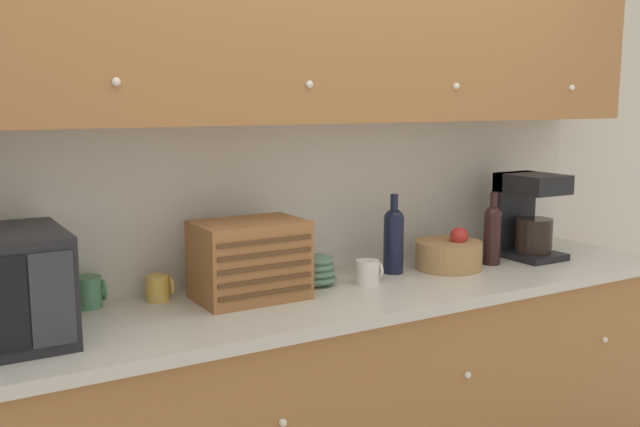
% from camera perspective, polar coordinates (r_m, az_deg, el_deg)
% --- Properties ---
extents(wall_back, '(5.45, 0.06, 2.60)m').
position_cam_1_polar(wall_back, '(2.88, -2.55, 2.02)').
color(wall_back, beige).
rests_on(wall_back, ground_plane).
extents(counter_unit, '(3.07, 0.66, 0.95)m').
position_cam_1_polar(counter_unit, '(2.82, 1.03, -15.59)').
color(counter_unit, '#A36B38').
rests_on(counter_unit, ground_plane).
extents(backsplash_panel, '(3.05, 0.01, 0.62)m').
position_cam_1_polar(backsplash_panel, '(2.85, -2.20, 1.19)').
color(backsplash_panel, beige).
rests_on(backsplash_panel, counter_unit).
extents(upper_cabinets, '(3.05, 0.36, 0.76)m').
position_cam_1_polar(upper_cabinets, '(2.79, 2.53, 15.10)').
color(upper_cabinets, '#A36B38').
rests_on(upper_cabinets, backsplash_panel).
extents(mug_blue_second, '(0.10, 0.09, 0.11)m').
position_cam_1_polar(mug_blue_second, '(2.55, -18.00, -6.00)').
color(mug_blue_second, '#4C845B').
rests_on(mug_blue_second, counter_unit).
extents(mug, '(0.09, 0.08, 0.09)m').
position_cam_1_polar(mug, '(2.58, -12.79, -5.83)').
color(mug, gold).
rests_on(mug, counter_unit).
extents(bread_box, '(0.38, 0.26, 0.28)m').
position_cam_1_polar(bread_box, '(2.53, -5.66, -3.72)').
color(bread_box, '#996033').
rests_on(bread_box, counter_unit).
extents(bowl_stack_on_counter, '(0.15, 0.15, 0.12)m').
position_cam_1_polar(bowl_stack_on_counter, '(2.72, -0.25, -4.59)').
color(bowl_stack_on_counter, slate).
rests_on(bowl_stack_on_counter, counter_unit).
extents(mug_patterned_third, '(0.10, 0.09, 0.09)m').
position_cam_1_polar(mug_patterned_third, '(2.75, 3.85, -4.67)').
color(mug_patterned_third, silver).
rests_on(mug_patterned_third, counter_unit).
extents(second_wine_bottle, '(0.08, 0.08, 0.33)m').
position_cam_1_polar(second_wine_bottle, '(2.90, 5.91, -1.92)').
color(second_wine_bottle, black).
rests_on(second_wine_bottle, counter_unit).
extents(fruit_basket, '(0.28, 0.28, 0.18)m').
position_cam_1_polar(fruit_basket, '(3.02, 10.28, -3.22)').
color(fruit_basket, '#A87F4C').
rests_on(fruit_basket, counter_unit).
extents(wine_bottle, '(0.07, 0.07, 0.31)m').
position_cam_1_polar(wine_bottle, '(3.13, 13.63, -1.44)').
color(wine_bottle, black).
rests_on(wine_bottle, counter_unit).
extents(coffee_maker, '(0.22, 0.27, 0.38)m').
position_cam_1_polar(coffee_maker, '(3.31, 16.17, -0.05)').
color(coffee_maker, black).
rests_on(coffee_maker, counter_unit).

